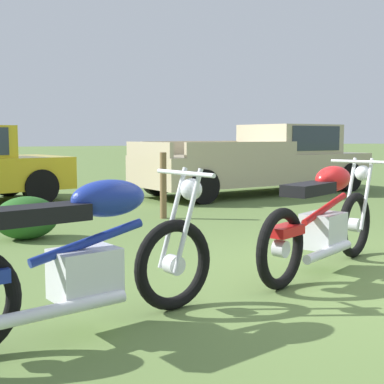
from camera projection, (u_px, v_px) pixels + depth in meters
name	position (u px, v px, depth m)	size (l,w,h in m)	color
ground_plane	(354.00, 281.00, 4.54)	(120.00, 120.00, 0.00)	#567038
motorcycle_blue	(86.00, 257.00, 3.32)	(2.06, 0.82, 1.02)	black
motorcycle_red	(324.00, 219.00, 4.85)	(2.01, 1.13, 1.02)	black
pickup_truck_beige	(267.00, 158.00, 11.55)	(5.57, 2.45, 1.49)	#BCAD8C
shrub_low	(26.00, 218.00, 6.37)	(0.76, 0.61, 0.52)	#23571E
fence_post_wooden	(163.00, 186.00, 7.95)	(0.10, 0.10, 1.00)	brown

